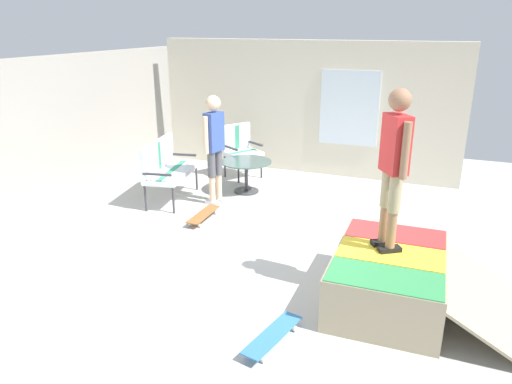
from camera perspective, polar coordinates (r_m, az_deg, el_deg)
ground_plane at (r=6.49m, az=0.07°, el=-7.35°), size 12.00×12.00×0.10m
back_wall_cinderblock at (r=8.34m, az=-26.50°, el=5.68°), size 9.00×0.20×2.36m
house_facade at (r=9.68m, az=5.83°, el=9.87°), size 0.23×6.00×2.57m
skate_ramp at (r=5.43m, az=15.73°, el=-9.74°), size 1.66×1.92×0.58m
patio_bench at (r=8.24m, az=-10.71°, el=3.17°), size 1.33×0.77×1.02m
patio_chair_near_house at (r=9.40m, az=-1.95°, el=5.49°), size 0.82×0.79×1.02m
patio_table at (r=8.53m, az=-1.16°, el=2.59°), size 0.90×0.90×0.57m
person_watching at (r=7.87m, az=-4.96°, el=6.02°), size 0.47×0.30×1.79m
person_skater at (r=5.06m, az=16.02°, el=3.77°), size 0.41×0.36×1.70m
skateboard_by_bench at (r=7.45m, az=-6.23°, el=-2.68°), size 0.80×0.22×0.10m
skateboard_spare at (r=4.74m, az=1.98°, el=-16.56°), size 0.82×0.37×0.10m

